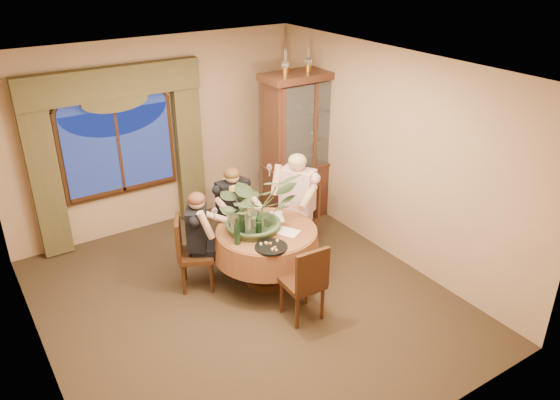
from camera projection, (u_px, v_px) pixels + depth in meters
floor at (245, 300)px, 6.66m from camera, size 5.00×5.00×0.00m
wall_back at (157, 135)px, 7.94m from camera, size 4.50×0.00×4.50m
wall_right at (391, 157)px, 7.16m from camera, size 0.00×5.00×5.00m
ceiling at (238, 70)px, 5.44m from camera, size 5.00×5.00×0.00m
window at (119, 151)px, 7.63m from camera, size 1.62×0.10×1.32m
arched_transom at (112, 96)px, 7.30m from camera, size 1.60×0.06×0.44m
drapery_left at (44, 176)px, 7.14m from camera, size 0.38×0.14×2.32m
drapery_right at (189, 146)px, 8.16m from camera, size 0.38×0.14×2.32m
swag_valance at (112, 83)px, 7.15m from camera, size 2.45×0.16×0.42m
dining_table at (267, 255)px, 6.88m from camera, size 1.74×1.74×0.75m
china_cabinet at (306, 146)px, 8.29m from camera, size 1.40×0.55×2.27m
oil_lamp_left at (285, 62)px, 7.53m from camera, size 0.11×0.11×0.34m
oil_lamp_center at (308, 59)px, 7.73m from camera, size 0.11×0.11×0.34m
oil_lamp_right at (330, 56)px, 7.92m from camera, size 0.11×0.11×0.34m
chair_right at (299, 220)px, 7.53m from camera, size 0.57×0.57×0.96m
chair_back_right at (238, 217)px, 7.61m from camera, size 0.47×0.47×0.96m
chair_back at (196, 253)px, 6.74m from camera, size 0.56×0.56×0.96m
chair_front_left at (302, 281)px, 6.19m from camera, size 0.44×0.44×0.96m
person_pink at (297, 203)px, 7.47m from camera, size 0.67×0.68×1.44m
person_back at (198, 239)px, 6.73m from camera, size 0.59×0.60×1.27m
person_scarf at (233, 211)px, 7.42m from camera, size 0.46×0.42×1.28m
stoneware_vase at (257, 217)px, 6.71m from camera, size 0.16×0.16×0.29m
centerpiece_plant at (255, 180)px, 6.47m from camera, size 1.04×1.15×0.90m
olive_bowl at (275, 229)px, 6.68m from camera, size 0.14×0.14×0.04m
cheese_platter at (271, 247)px, 6.31m from camera, size 0.38×0.38×0.02m
wine_bottle_0 at (237, 232)px, 6.33m from camera, size 0.07×0.07×0.33m
wine_bottle_1 at (259, 224)px, 6.51m from camera, size 0.07×0.07×0.33m
wine_bottle_2 at (248, 219)px, 6.60m from camera, size 0.07×0.07×0.33m
wine_bottle_3 at (242, 226)px, 6.46m from camera, size 0.07×0.07×0.33m
wine_bottle_4 at (242, 216)px, 6.68m from camera, size 0.07×0.07×0.33m
wine_bottle_5 at (233, 223)px, 6.52m from camera, size 0.07×0.07×0.33m
tasting_paper_0 at (286, 232)px, 6.66m from camera, size 0.33×0.36×0.00m
tasting_paper_1 at (275, 217)px, 7.01m from camera, size 0.31×0.36×0.00m
wine_glass_person_pink at (282, 209)px, 7.04m from camera, size 0.07×0.07×0.18m
wine_glass_person_back at (230, 224)px, 6.66m from camera, size 0.07×0.07×0.18m
wine_glass_person_scarf at (248, 209)px, 7.02m from camera, size 0.07×0.07×0.18m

